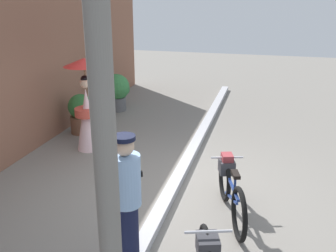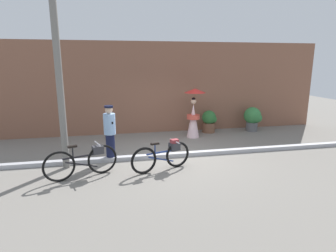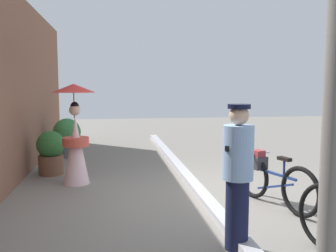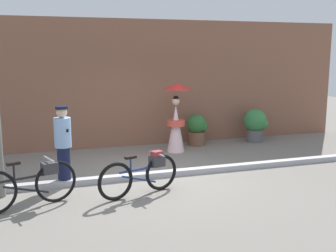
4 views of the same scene
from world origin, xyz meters
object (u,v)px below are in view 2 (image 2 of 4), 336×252
person_officer (110,132)px  utility_pole (59,80)px  bicycle_far_side (164,155)px  potted_plant_by_door (253,118)px  person_with_parasol (194,113)px  potted_plant_small (209,121)px  bicycle_near_officer (84,160)px

person_officer → utility_pole: (-1.21, -0.34, 1.53)m
bicycle_far_side → potted_plant_by_door: 5.72m
bicycle_far_side → person_with_parasol: size_ratio=0.90×
person_officer → potted_plant_by_door: person_officer is taller
person_with_parasol → potted_plant_by_door: 2.79m
potted_plant_small → utility_pole: size_ratio=0.19×
potted_plant_small → utility_pole: bearing=-150.3°
bicycle_near_officer → person_with_parasol: person_with_parasol is taller
person_officer → utility_pole: bearing=-164.4°
person_with_parasol → potted_plant_by_door: (2.72, 0.46, -0.38)m
bicycle_near_officer → person_officer: 1.36m
potted_plant_by_door → bicycle_near_officer: bearing=-151.1°
potted_plant_by_door → potted_plant_small: potted_plant_by_door is taller
person_officer → potted_plant_small: bearing=33.3°
bicycle_far_side → utility_pole: size_ratio=0.35×
potted_plant_by_door → utility_pole: size_ratio=0.21×
bicycle_near_officer → potted_plant_small: potted_plant_small is taller
bicycle_near_officer → bicycle_far_side: 2.05m
potted_plant_by_door → bicycle_far_side: bearing=-141.6°
person_officer → person_with_parasol: person_with_parasol is taller
bicycle_far_side → person_with_parasol: person_with_parasol is taller
bicycle_near_officer → utility_pole: size_ratio=0.37×
person_with_parasol → potted_plant_small: (0.85, 0.58, -0.46)m
person_officer → potted_plant_by_door: (5.87, 2.50, -0.31)m
potted_plant_by_door → utility_pole: bearing=-158.1°
bicycle_near_officer → potted_plant_by_door: bearing=28.9°
bicycle_near_officer → potted_plant_small: 5.96m
person_officer → potted_plant_by_door: bearing=23.1°
bicycle_far_side → person_officer: bearing=143.0°
utility_pole → potted_plant_small: bearing=29.7°
person_officer → potted_plant_small: person_officer is taller
potted_plant_small → utility_pole: 6.28m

